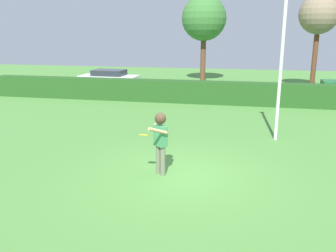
{
  "coord_description": "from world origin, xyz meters",
  "views": [
    {
      "loc": [
        1.59,
        -9.33,
        3.92
      ],
      "look_at": [
        -0.58,
        0.97,
        1.15
      ],
      "focal_mm": 38.61,
      "sensor_mm": 36.0,
      "label": 1
    }
  ],
  "objects_px": {
    "maple_tree": "(204,19)",
    "birch_tree": "(319,15)",
    "frisbee": "(144,135)",
    "parked_car_white": "(109,78)",
    "lamppost": "(281,60)",
    "person": "(160,136)"
  },
  "relations": [
    {
      "from": "maple_tree",
      "to": "birch_tree",
      "type": "height_order",
      "value": "maple_tree"
    },
    {
      "from": "frisbee",
      "to": "parked_car_white",
      "type": "xyz_separation_m",
      "value": [
        -6.91,
        15.44,
        -0.5
      ]
    },
    {
      "from": "lamppost",
      "to": "parked_car_white",
      "type": "height_order",
      "value": "lamppost"
    },
    {
      "from": "frisbee",
      "to": "lamppost",
      "type": "xyz_separation_m",
      "value": [
        3.83,
        4.4,
        1.74
      ]
    },
    {
      "from": "frisbee",
      "to": "maple_tree",
      "type": "height_order",
      "value": "maple_tree"
    },
    {
      "from": "frisbee",
      "to": "parked_car_white",
      "type": "height_order",
      "value": "parked_car_white"
    },
    {
      "from": "person",
      "to": "maple_tree",
      "type": "xyz_separation_m",
      "value": [
        -1.07,
        19.4,
        3.71
      ]
    },
    {
      "from": "person",
      "to": "lamppost",
      "type": "xyz_separation_m",
      "value": [
        3.44,
        4.17,
        1.82
      ]
    },
    {
      "from": "lamppost",
      "to": "frisbee",
      "type": "bearing_deg",
      "value": -131.06
    },
    {
      "from": "frisbee",
      "to": "person",
      "type": "bearing_deg",
      "value": 29.79
    },
    {
      "from": "lamppost",
      "to": "birch_tree",
      "type": "bearing_deg",
      "value": 75.32
    },
    {
      "from": "lamppost",
      "to": "maple_tree",
      "type": "bearing_deg",
      "value": 106.47
    },
    {
      "from": "frisbee",
      "to": "lamppost",
      "type": "height_order",
      "value": "lamppost"
    },
    {
      "from": "person",
      "to": "lamppost",
      "type": "height_order",
      "value": "lamppost"
    },
    {
      "from": "lamppost",
      "to": "birch_tree",
      "type": "distance_m",
      "value": 13.12
    },
    {
      "from": "lamppost",
      "to": "parked_car_white",
      "type": "xyz_separation_m",
      "value": [
        -10.74,
        11.04,
        -2.25
      ]
    },
    {
      "from": "birch_tree",
      "to": "parked_car_white",
      "type": "bearing_deg",
      "value": -173.88
    },
    {
      "from": "lamppost",
      "to": "parked_car_white",
      "type": "relative_size",
      "value": 1.23
    },
    {
      "from": "person",
      "to": "lamppost",
      "type": "relative_size",
      "value": 0.34
    },
    {
      "from": "parked_car_white",
      "to": "maple_tree",
      "type": "xyz_separation_m",
      "value": [
        6.24,
        4.19,
        4.14
      ]
    },
    {
      "from": "frisbee",
      "to": "lamppost",
      "type": "distance_m",
      "value": 6.09
    },
    {
      "from": "frisbee",
      "to": "birch_tree",
      "type": "height_order",
      "value": "birch_tree"
    }
  ]
}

